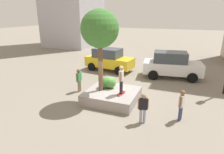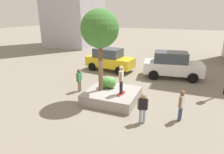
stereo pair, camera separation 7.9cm
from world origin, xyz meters
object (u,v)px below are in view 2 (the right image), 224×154
(planter_ledge, at_px, (112,96))
(skateboarder, at_px, (121,78))
(passerby_with_bag, at_px, (143,106))
(taxi_cab, at_px, (110,59))
(pedestrian_crossing, at_px, (181,103))
(bystander_watching, at_px, (79,79))
(skateboard, at_px, (121,93))
(police_car, at_px, (172,65))
(plaza_tree, at_px, (100,30))

(planter_ledge, xyz_separation_m, skateboarder, (0.68, -0.27, 1.34))
(skateboarder, xyz_separation_m, passerby_with_bag, (1.66, -1.57, -0.76))
(taxi_cab, relative_size, pedestrian_crossing, 2.84)
(skateboarder, bearing_deg, bystander_watching, 166.45)
(skateboard, distance_m, taxi_cab, 7.30)
(skateboarder, relative_size, passerby_with_bag, 1.06)
(skateboard, height_order, skateboarder, skateboarder)
(pedestrian_crossing, bearing_deg, skateboard, 169.45)
(planter_ledge, distance_m, police_car, 6.77)
(skateboarder, xyz_separation_m, taxi_cab, (-3.41, 6.44, -0.61))
(passerby_with_bag, height_order, bystander_watching, bystander_watching)
(skateboarder, distance_m, taxi_cab, 7.31)
(plaza_tree, relative_size, pedestrian_crossing, 2.94)
(planter_ledge, xyz_separation_m, police_car, (2.94, 6.04, 0.79))
(bystander_watching, bearing_deg, passerby_with_bag, -25.49)
(skateboarder, xyz_separation_m, pedestrian_crossing, (3.37, -0.63, -0.72))
(pedestrian_crossing, bearing_deg, taxi_cab, 133.81)
(police_car, bearing_deg, skateboarder, -109.75)
(planter_ledge, distance_m, skateboard, 0.82)
(taxi_cab, height_order, bystander_watching, taxi_cab)
(planter_ledge, relative_size, plaza_tree, 0.65)
(passerby_with_bag, relative_size, pedestrian_crossing, 0.96)
(plaza_tree, height_order, bystander_watching, plaza_tree)
(plaza_tree, distance_m, taxi_cab, 7.35)
(planter_ledge, relative_size, taxi_cab, 0.67)
(skateboard, height_order, bystander_watching, bystander_watching)
(planter_ledge, relative_size, passerby_with_bag, 1.98)
(skateboarder, distance_m, passerby_with_bag, 2.41)
(skateboarder, bearing_deg, pedestrian_crossing, -10.55)
(skateboard, distance_m, bystander_watching, 3.41)
(police_car, relative_size, passerby_with_bag, 3.14)
(plaza_tree, bearing_deg, police_car, 59.37)
(police_car, relative_size, pedestrian_crossing, 3.01)
(plaza_tree, distance_m, police_car, 7.82)
(police_car, bearing_deg, passerby_with_bag, -94.41)
(plaza_tree, distance_m, bystander_watching, 3.93)
(skateboard, xyz_separation_m, pedestrian_crossing, (3.37, -0.63, 0.25))
(plaza_tree, bearing_deg, taxi_cab, 107.97)
(skateboard, distance_m, police_car, 6.72)
(police_car, distance_m, passerby_with_bag, 7.91)
(bystander_watching, bearing_deg, pedestrian_crossing, -12.05)
(plaza_tree, xyz_separation_m, police_car, (3.64, 6.15, -3.19))
(planter_ledge, relative_size, skateboard, 3.75)
(taxi_cab, xyz_separation_m, pedestrian_crossing, (6.78, -7.07, -0.11))
(bystander_watching, bearing_deg, skateboarder, -13.55)
(skateboard, relative_size, skateboarder, 0.50)
(planter_ledge, relative_size, skateboarder, 1.87)
(passerby_with_bag, bearing_deg, skateboarder, 136.56)
(police_car, bearing_deg, taxi_cab, 178.68)
(planter_ledge, bearing_deg, plaza_tree, -171.20)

